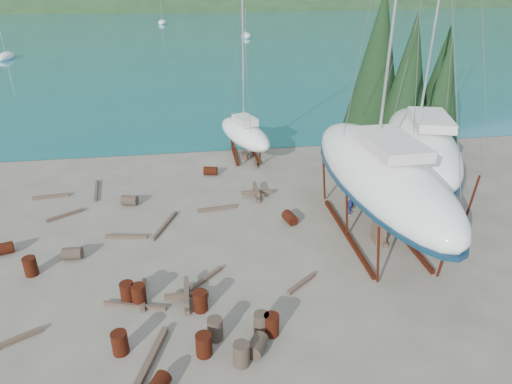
{
  "coord_description": "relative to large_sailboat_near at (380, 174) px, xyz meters",
  "views": [
    {
      "loc": [
        -2.4,
        -17.4,
        12.22
      ],
      "look_at": [
        0.64,
        3.0,
        2.24
      ],
      "focal_mm": 32.0,
      "sensor_mm": 36.0,
      "label": 1
    }
  ],
  "objects": [
    {
      "name": "ground",
      "position": [
        -6.53,
        -1.7,
        -3.42
      ],
      "size": [
        600.0,
        600.0,
        0.0
      ],
      "primitive_type": "plane",
      "color": "#615D4D",
      "rests_on": "ground"
    },
    {
      "name": "cypress_near_right",
      "position": [
        5.97,
        10.3,
        2.37
      ],
      "size": [
        3.6,
        3.6,
        10.0
      ],
      "color": "black",
      "rests_on": "ground"
    },
    {
      "name": "cypress_mid_right",
      "position": [
        7.47,
        8.3,
        1.5
      ],
      "size": [
        3.06,
        3.06,
        8.5
      ],
      "color": "black",
      "rests_on": "ground"
    },
    {
      "name": "cypress_back_left",
      "position": [
        4.47,
        12.3,
        3.25
      ],
      "size": [
        4.14,
        4.14,
        11.5
      ],
      "color": "black",
      "rests_on": "ground"
    },
    {
      "name": "cypress_far_right",
      "position": [
        8.97,
        11.3,
        1.79
      ],
      "size": [
        3.24,
        3.24,
        9.0
      ],
      "color": "black",
      "rests_on": "ground"
    },
    {
      "name": "moored_boat_left",
      "position": [
        -36.53,
        58.3,
        -3.03
      ],
      "size": [
        2.0,
        5.0,
        6.05
      ],
      "color": "white",
      "rests_on": "ground"
    },
    {
      "name": "moored_boat_mid",
      "position": [
        3.47,
        78.3,
        -3.03
      ],
      "size": [
        2.0,
        5.0,
        6.05
      ],
      "color": "white",
      "rests_on": "ground"
    },
    {
      "name": "moored_boat_far",
      "position": [
        -14.53,
        108.3,
        -3.03
      ],
      "size": [
        2.0,
        5.0,
        6.05
      ],
      "color": "white",
      "rests_on": "ground"
    },
    {
      "name": "large_sailboat_near",
      "position": [
        0.0,
        0.0,
        0.0
      ],
      "size": [
        4.49,
        13.65,
        21.25
      ],
      "rotation": [
        0.0,
        0.0,
        0.04
      ],
      "color": "white",
      "rests_on": "ground"
    },
    {
      "name": "large_sailboat_far",
      "position": [
        4.26,
        4.26,
        -0.26
      ],
      "size": [
        6.82,
        12.76,
        19.36
      ],
      "rotation": [
        0.0,
        0.0,
        -0.28
      ],
      "color": "white",
      "rests_on": "ground"
    },
    {
      "name": "small_sailboat_shore",
      "position": [
        -5.14,
        11.96,
        -1.65
      ],
      "size": [
        4.11,
        7.02,
        10.72
      ],
      "rotation": [
        0.0,
        0.0,
        0.32
      ],
      "color": "white",
      "rests_on": "ground"
    },
    {
      "name": "worker",
      "position": [
        -0.35,
        2.46,
        -2.61
      ],
      "size": [
        0.64,
        0.7,
        1.6
      ],
      "primitive_type": "imported",
      "rotation": [
        0.0,
        0.0,
        0.98
      ],
      "color": "#121B51",
      "rests_on": "ground"
    },
    {
      "name": "drum_0",
      "position": [
        -11.92,
        -3.54,
        -2.98
      ],
      "size": [
        0.58,
        0.58,
        0.88
      ],
      "primitive_type": "cylinder",
      "color": "#521F0E",
      "rests_on": "ground"
    },
    {
      "name": "drum_1",
      "position": [
        -7.1,
        -7.09,
        -3.13
      ],
      "size": [
        0.93,
        1.05,
        0.58
      ],
      "primitive_type": "cylinder",
      "rotation": [
        1.57,
        0.0,
        2.65
      ],
      "color": "#2D2823",
      "rests_on": "ground"
    },
    {
      "name": "drum_2",
      "position": [
        -18.18,
        0.89,
        -3.13
      ],
      "size": [
        1.02,
        0.82,
        0.58
      ],
      "primitive_type": "cylinder",
      "rotation": [
        1.57,
        0.0,
        1.89
      ],
      "color": "#521F0E",
      "rests_on": "ground"
    },
    {
      "name": "drum_3",
      "position": [
        -8.97,
        -6.93,
        -2.98
      ],
      "size": [
        0.58,
        0.58,
        0.88
      ],
      "primitive_type": "cylinder",
      "color": "#521F0E",
      "rests_on": "ground"
    },
    {
      "name": "drum_4",
      "position": [
        -7.82,
        8.92,
        -3.13
      ],
      "size": [
        0.98,
        0.75,
        0.58
      ],
      "primitive_type": "cylinder",
      "rotation": [
        1.57,
        0.0,
        1.36
      ],
      "color": "#521F0E",
      "rests_on": "ground"
    },
    {
      "name": "drum_5",
      "position": [
        -8.53,
        -6.2,
        -2.98
      ],
      "size": [
        0.58,
        0.58,
        0.88
      ],
      "primitive_type": "cylinder",
      "color": "#2D2823",
      "rests_on": "ground"
    },
    {
      "name": "drum_6",
      "position": [
        -3.97,
        1.86,
        -3.13
      ],
      "size": [
        0.79,
        1.0,
        0.58
      ],
      "primitive_type": "cylinder",
      "rotation": [
        1.57,
        0.0,
        0.26
      ],
      "color": "#521F0E",
      "rests_on": "ground"
    },
    {
      "name": "drum_7",
      "position": [
        -6.45,
        -6.29,
        -2.98
      ],
      "size": [
        0.58,
        0.58,
        0.88
      ],
      "primitive_type": "cylinder",
      "color": "#521F0E",
      "rests_on": "ground"
    },
    {
      "name": "drum_8",
      "position": [
        -16.38,
        -1.05,
        -2.98
      ],
      "size": [
        0.58,
        0.58,
        0.88
      ],
      "primitive_type": "cylinder",
      "color": "#521F0E",
      "rests_on": "ground"
    },
    {
      "name": "drum_9",
      "position": [
        -12.71,
        5.26,
        -3.13
      ],
      "size": [
        0.99,
        0.77,
        0.58
      ],
      "primitive_type": "cylinder",
      "rotation": [
        1.57,
        0.0,
        1.33
      ],
      "color": "#2D2823",
      "rests_on": "ground"
    },
    {
      "name": "drum_10",
      "position": [
        -11.89,
        -6.4,
        -2.98
      ],
      "size": [
        0.58,
        0.58,
        0.88
      ],
      "primitive_type": "cylinder",
      "color": "#521F0E",
      "rests_on": "ground"
    },
    {
      "name": "drum_13",
      "position": [
        -11.45,
        -3.75,
        -2.98
      ],
      "size": [
        0.58,
        0.58,
        0.88
      ],
      "primitive_type": "cylinder",
      "color": "#521F0E",
      "rests_on": "ground"
    },
    {
      "name": "drum_14",
      "position": [
        -9.0,
        -4.54,
        -2.98
      ],
      "size": [
        0.58,
        0.58,
        0.88
      ],
      "primitive_type": "cylinder",
      "color": "#521F0E",
      "rests_on": "ground"
    },
    {
      "name": "drum_15",
      "position": [
        -14.82,
        -0.01,
        -3.13
      ],
      "size": [
        0.92,
        0.64,
        0.58
      ],
      "primitive_type": "cylinder",
      "rotation": [
        1.57,
        0.0,
        1.5
      ],
      "color": "#2D2823",
      "rests_on": "ground"
    },
    {
      "name": "drum_16",
      "position": [
        -7.72,
        -7.55,
        -2.98
      ],
      "size": [
        0.58,
        0.58,
        0.88
      ],
      "primitive_type": "cylinder",
      "color": "#2D2823",
      "rests_on": "ground"
    },
    {
      "name": "drum_17",
      "position": [
        -6.8,
        -6.15,
        -2.98
      ],
      "size": [
        0.58,
        0.58,
        0.88
      ],
      "primitive_type": "cylinder",
      "color": "#2D2823",
      "rests_on": "ground"
    },
    {
      "name": "timber_1",
      "position": [
        0.27,
        -0.35,
        -3.32
      ],
      "size": [
        0.4,
        1.94,
        0.19
      ],
      "primitive_type": "cube",
      "rotation": [
        0.0,
        0.0,
        3.03
      ],
      "color": "brown",
      "rests_on": "ground"
    },
    {
      "name": "timber_2",
      "position": [
        -17.49,
        6.9,
        -3.32
      ],
      "size": [
        2.08,
        0.4,
        0.19
      ],
      "primitive_type": "cube",
      "rotation": [
        0.0,
        0.0,
        1.67
      ],
      "color": "brown",
      "rests_on": "ground"
    },
    {
      "name": "timber_3",
      "position": [
        -11.63,
        -4.0,
        -3.34
      ],
      "size": [
        2.55,
        0.88,
        0.15
      ],
      "primitive_type": "cube",
      "rotation": [
        0.0,
        0.0,
        1.28
      ],
      "color": "brown",
      "rests_on": "ground"
    },
    {
      "name": "timber_4",
      "position": [
        -12.53,
        1.52,
        -3.33
      ],
      "size": [
        2.12,
        0.52,
        0.17
      ],
      "primitive_type": "cube",
      "rotation": [
        0.0,
        0.0,
        1.41
      ],
      "color": "brown",
      "rests_on": "ground"
    },
    {
      "name": "timber_5",
      "position": [
        -8.92,
        -2.82,
        -3.33
      ],
      "size": [
        2.03,
        2.0,
        0.16
      ],
      "primitive_type": "cube",
      "rotation": [
        0.0,
        0.0,
        2.35
      ],
      "color": "brown",
      "rests_on": "ground"
    },
    {
      "name": "timber_6",
      "position": [
        -4.58,
        10.36,
        -3.32
      ],
      "size": [
        0.43,
        1.82,
        0.19
      ],
      "primitive_type": "cube",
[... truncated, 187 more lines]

